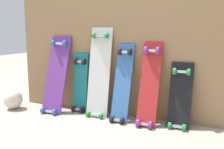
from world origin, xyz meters
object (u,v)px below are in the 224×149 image
(skateboard_teal, at_px, (80,85))
(skateboard_red, at_px, (149,87))
(skateboard_white, at_px, (99,76))
(skateboard_purple, at_px, (56,77))
(skateboard_blue, at_px, (122,86))
(skateboard_black, at_px, (180,99))
(rubber_ball, at_px, (13,100))

(skateboard_teal, height_order, skateboard_red, skateboard_red)
(skateboard_teal, xyz_separation_m, skateboard_white, (0.25, -0.04, 0.13))
(skateboard_purple, bearing_deg, skateboard_teal, 21.88)
(skateboard_white, height_order, skateboard_blue, skateboard_white)
(skateboard_white, distance_m, skateboard_red, 0.55)
(skateboard_purple, distance_m, skateboard_red, 1.03)
(skateboard_purple, bearing_deg, skateboard_black, 2.38)
(skateboard_blue, bearing_deg, skateboard_black, 3.70)
(skateboard_teal, xyz_separation_m, rubber_ball, (-0.73, -0.24, -0.18))
(skateboard_teal, distance_m, skateboard_blue, 0.53)
(skateboard_white, bearing_deg, skateboard_blue, -7.98)
(skateboard_black, bearing_deg, skateboard_purple, -177.62)
(skateboard_blue, distance_m, skateboard_black, 0.56)
(rubber_ball, bearing_deg, skateboard_white, 11.67)
(skateboard_black, bearing_deg, skateboard_teal, 177.70)
(skateboard_blue, distance_m, skateboard_red, 0.27)
(skateboard_purple, relative_size, rubber_ball, 4.22)
(skateboard_purple, relative_size, skateboard_blue, 1.08)
(skateboard_teal, relative_size, skateboard_blue, 0.85)
(skateboard_black, relative_size, rubber_ball, 3.16)
(skateboard_white, relative_size, rubber_ball, 4.68)
(skateboard_purple, height_order, skateboard_teal, skateboard_purple)
(rubber_ball, bearing_deg, skateboard_teal, 18.40)
(skateboard_purple, relative_size, skateboard_black, 1.34)
(skateboard_red, distance_m, skateboard_black, 0.30)
(skateboard_black, bearing_deg, skateboard_red, -171.46)
(skateboard_white, height_order, rubber_ball, skateboard_white)
(skateboard_white, xyz_separation_m, skateboard_blue, (0.27, -0.04, -0.08))
(skateboard_black, bearing_deg, skateboard_blue, -176.30)
(skateboard_red, bearing_deg, skateboard_purple, -179.30)
(skateboard_black, distance_m, rubber_ball, 1.81)
(skateboard_purple, xyz_separation_m, skateboard_black, (1.31, 0.05, -0.11))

